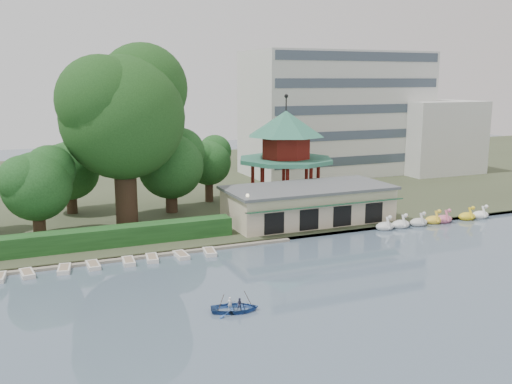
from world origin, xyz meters
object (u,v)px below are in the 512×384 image
dock (116,258)px  big_tree (124,108)px  pavilion (286,147)px  rowboat_with_passengers (235,305)px  boathouse (308,203)px

dock → big_tree: bearing=73.9°
pavilion → rowboat_with_passengers: bearing=-121.5°
dock → big_tree: size_ratio=1.74×
dock → boathouse: bearing=12.2°
dock → pavilion: 29.14m
pavilion → rowboat_with_passengers: (-18.26, -29.81, -7.00)m
dock → boathouse: size_ratio=1.83×
boathouse → big_tree: 22.49m
rowboat_with_passengers → dock: bearing=110.9°
boathouse → big_tree: big_tree is taller
pavilion → rowboat_with_passengers: size_ratio=2.49×
boathouse → rowboat_with_passengers: 25.68m
boathouse → rowboat_with_passengers: boathouse is taller
big_tree → pavilion: bearing=10.3°
big_tree → rowboat_with_passengers: big_tree is taller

